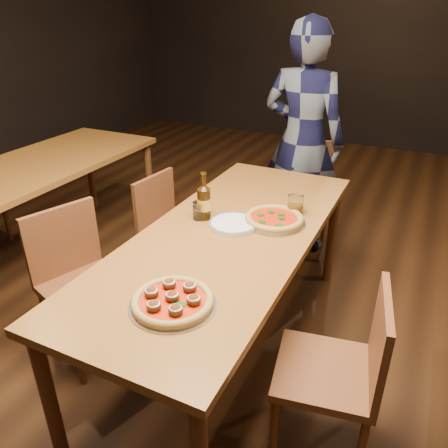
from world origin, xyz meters
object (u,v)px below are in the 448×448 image
at_px(table_left, 31,175).
at_px(beer_bottle, 204,203).
at_px(chair_main_nw, 86,286).
at_px(pizza_margherita, 274,219).
at_px(chair_main_sw, 178,234).
at_px(water_glass, 200,210).
at_px(amber_glass, 295,205).
at_px(chair_end, 307,199).
at_px(plate_stack, 233,224).
at_px(table_main, 228,245).
at_px(chair_main_e, 325,370).
at_px(pizza_meatball, 173,301).
at_px(diner, 303,141).

height_order(table_left, beer_bottle, beer_bottle).
height_order(chair_main_nw, pizza_margherita, chair_main_nw).
height_order(chair_main_sw, water_glass, water_glass).
bearing_deg(beer_bottle, amber_glass, 32.94).
distance_m(chair_end, plate_stack, 1.25).
bearing_deg(amber_glass, chair_end, 100.27).
height_order(table_main, chair_end, chair_end).
bearing_deg(chair_main_nw, water_glass, -28.94).
distance_m(chair_main_e, pizza_meatball, 0.70).
bearing_deg(diner, water_glass, 87.54).
relative_size(table_main, amber_glass, 18.57).
bearing_deg(amber_glass, chair_main_e, -62.15).
distance_m(chair_main_nw, chair_main_e, 1.29).
height_order(beer_bottle, water_glass, beer_bottle).
distance_m(pizza_meatball, pizza_margherita, 0.84).
distance_m(chair_main_sw, water_glass, 0.63).
relative_size(plate_stack, diner, 0.14).
bearing_deg(chair_end, table_left, -172.36).
bearing_deg(chair_main_sw, plate_stack, -115.46).
bearing_deg(amber_glass, pizza_meatball, -99.67).
relative_size(chair_end, beer_bottle, 3.52).
relative_size(chair_main_e, beer_bottle, 3.38).
bearing_deg(table_main, table_left, 169.99).
relative_size(table_main, pizza_meatball, 6.02).
bearing_deg(chair_end, pizza_margherita, -105.76).
distance_m(chair_main_nw, beer_bottle, 0.77).
xyz_separation_m(pizza_margherita, diner, (-0.20, 1.17, 0.09)).
bearing_deg(chair_main_sw, chair_main_nw, 178.33).
xyz_separation_m(chair_main_nw, chair_main_e, (1.29, -0.03, -0.01)).
relative_size(table_left, pizza_meatball, 6.02).
relative_size(chair_main_sw, diner, 0.48).
height_order(pizza_meatball, beer_bottle, beer_bottle).
xyz_separation_m(water_glass, amber_glass, (0.44, 0.28, 0.01)).
height_order(table_left, diner, diner).
height_order(chair_main_sw, chair_end, chair_end).
xyz_separation_m(chair_main_sw, water_glass, (0.36, -0.34, 0.39)).
relative_size(chair_main_e, plate_stack, 3.43).
distance_m(chair_end, pizza_margherita, 1.12).
bearing_deg(pizza_margherita, chair_main_sw, 163.75).
height_order(chair_end, plate_stack, chair_end).
bearing_deg(water_glass, pizza_meatball, -69.25).
bearing_deg(beer_bottle, diner, 83.42).
xyz_separation_m(chair_main_sw, beer_bottle, (0.39, -0.33, 0.43)).
distance_m(amber_glass, diner, 1.05).
bearing_deg(chair_main_nw, table_main, -43.96).
bearing_deg(table_main, water_glass, 158.78).
relative_size(table_main, diner, 1.16).
bearing_deg(chair_main_e, diner, -169.42).
xyz_separation_m(pizza_meatball, pizza_margherita, (0.10, 0.83, -0.00)).
relative_size(beer_bottle, water_glass, 2.68).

